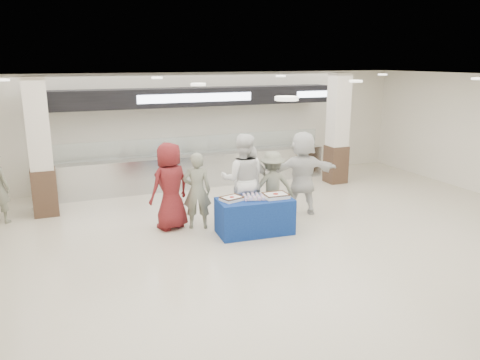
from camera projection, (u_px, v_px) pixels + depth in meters
name	position (u px, v px, depth m)	size (l,w,h in m)	color
ground	(279.00, 255.00, 8.76)	(14.00, 14.00, 0.00)	beige
serving_line	(194.00, 146.00, 13.31)	(8.70, 0.85, 2.80)	silver
column_left	(40.00, 151.00, 10.68)	(0.55, 0.55, 3.20)	#3D281B
column_right	(337.00, 131.00, 13.61)	(0.55, 0.55, 3.20)	#3D281B
display_table	(255.00, 216.00, 9.79)	(1.55, 0.78, 0.75)	navy
sheet_cake_left	(232.00, 198.00, 9.58)	(0.50, 0.44, 0.09)	white
sheet_cake_right	(276.00, 195.00, 9.77)	(0.51, 0.40, 0.10)	white
cupcake_tray	(256.00, 197.00, 9.70)	(0.53, 0.45, 0.07)	#BBBCC1
civilian_maroon	(170.00, 186.00, 9.94)	(0.92, 0.60, 1.88)	maroon
soldier_a	(197.00, 191.00, 9.98)	(0.61, 0.40, 1.66)	slate
chef_tall	(243.00, 180.00, 10.20)	(0.98, 0.77, 2.02)	white
chef_short	(251.00, 185.00, 10.31)	(1.03, 0.43, 1.76)	white
soldier_b	(272.00, 186.00, 10.51)	(1.02, 0.59, 1.58)	slate
civilian_white	(302.00, 173.00, 10.88)	(1.83, 0.58, 1.97)	white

